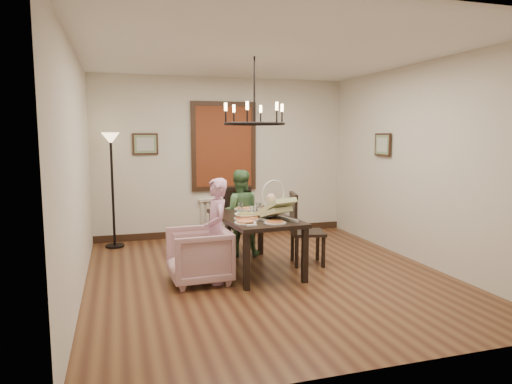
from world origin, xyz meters
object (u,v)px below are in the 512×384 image
chair_far (240,220)px  floor_lamp (113,192)px  dining_table (254,222)px  drinking_glass (266,211)px  elderly_woman (217,240)px  baby_bouncer (274,206)px  armchair (199,255)px  seated_man (239,220)px  chair_right (308,228)px

chair_far → floor_lamp: size_ratio=0.56×
dining_table → drinking_glass: size_ratio=10.90×
elderly_woman → baby_bouncer: 0.84m
baby_bouncer → dining_table: bearing=95.9°
baby_bouncer → floor_lamp: size_ratio=0.30×
dining_table → baby_bouncer: (0.16, -0.35, 0.26)m
dining_table → floor_lamp: size_ratio=0.91×
elderly_woman → floor_lamp: 2.56m
armchair → drinking_glass: bearing=101.1°
dining_table → elderly_woman: 0.70m
chair_far → elderly_woman: elderly_woman is taller
elderly_woman → seated_man: seated_man is taller
chair_far → floor_lamp: bearing=157.9°
elderly_woman → baby_bouncer: (0.75, 0.00, 0.38)m
armchair → elderly_woman: bearing=69.1°
chair_far → chair_right: size_ratio=0.99×
dining_table → floor_lamp: bearing=129.6°
elderly_woman → floor_lamp: floor_lamp is taller
seated_man → drinking_glass: seated_man is taller
armchair → baby_bouncer: baby_bouncer is taller
baby_bouncer → floor_lamp: 2.96m
elderly_woman → seated_man: bearing=152.4°
chair_far → drinking_glass: (0.10, -0.97, 0.30)m
baby_bouncer → drinking_glass: 0.31m
dining_table → chair_far: (0.04, 0.92, -0.14)m
baby_bouncer → chair_far: bearing=76.9°
chair_far → floor_lamp: (-1.85, 0.95, 0.39)m
dining_table → baby_bouncer: 0.47m
dining_table → drinking_glass: drinking_glass is taller
dining_table → armchair: size_ratio=2.22×
armchair → dining_table: bearing=107.2°
chair_right → armchair: (-1.59, -0.33, -0.18)m
drinking_glass → chair_right: bearing=8.4°
dining_table → seated_man: bearing=85.7°
armchair → chair_right: bearing=99.0°
chair_right → baby_bouncer: 0.84m
chair_right → floor_lamp: (-2.60, 1.83, 0.39)m
dining_table → baby_bouncer: size_ratio=3.04×
dining_table → chair_right: 0.80m
chair_far → baby_bouncer: bearing=-79.6°
dining_table → drinking_glass: bearing=-26.5°
baby_bouncer → chair_right: bearing=13.3°
seated_man → baby_bouncer: (0.16, -1.13, 0.37)m
armchair → floor_lamp: floor_lamp is taller
chair_right → drinking_glass: size_ratio=6.83×
chair_right → elderly_woman: size_ratio=0.96×
chair_right → baby_bouncer: size_ratio=1.90×
armchair → elderly_woman: elderly_woman is taller
chair_far → baby_bouncer: size_ratio=1.88×
armchair → drinking_glass: (0.94, 0.23, 0.48)m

